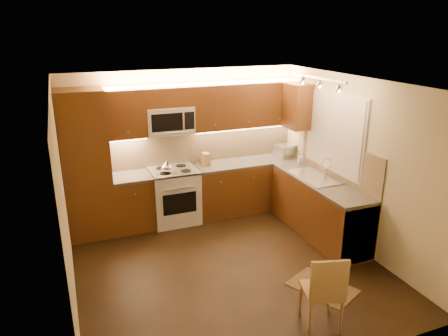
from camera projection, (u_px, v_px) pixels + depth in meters
name	position (u px, v px, depth m)	size (l,w,h in m)	color
floor	(229.00, 267.00, 5.77)	(4.00, 4.00, 0.01)	black
ceiling	(229.00, 84.00, 4.97)	(4.00, 4.00, 0.01)	beige
wall_back	(185.00, 144.00, 7.13)	(4.00, 0.01, 2.50)	beige
wall_front	(316.00, 258.00, 3.61)	(4.00, 0.01, 2.50)	beige
wall_left	(64.00, 205.00, 4.67)	(0.01, 4.00, 2.50)	beige
wall_right	(356.00, 164.00, 6.07)	(0.01, 4.00, 2.50)	beige
pantry	(86.00, 166.00, 6.32)	(0.70, 0.60, 2.30)	#4B2610
base_cab_back_left	(133.00, 203.00, 6.79)	(0.62, 0.60, 0.86)	#4B2610
counter_back_left	(131.00, 177.00, 6.64)	(0.62, 0.60, 0.04)	#33312E
base_cab_back_right	(247.00, 186.00, 7.49)	(1.92, 0.60, 0.86)	#4B2610
counter_back_right	(247.00, 162.00, 7.35)	(1.92, 0.60, 0.04)	#33312E
base_cab_right	(319.00, 208.00, 6.58)	(0.60, 2.00, 0.86)	#4B2610
counter_right	(321.00, 182.00, 6.43)	(0.60, 2.00, 0.04)	#33312E
dishwasher	(347.00, 227.00, 5.96)	(0.58, 0.60, 0.84)	silver
backsplash_back	(204.00, 145.00, 7.26)	(3.30, 0.02, 0.60)	tan
backsplash_right	(338.00, 160.00, 6.43)	(0.02, 2.00, 0.60)	tan
upper_cab_back_left	(125.00, 114.00, 6.43)	(0.62, 0.35, 0.75)	#4B2610
upper_cab_back_right	(245.00, 105.00, 7.14)	(1.92, 0.35, 0.75)	#4B2610
upper_cab_bridge	(168.00, 97.00, 6.60)	(0.76, 0.35, 0.31)	#4B2610
upper_cab_right_corner	(298.00, 106.00, 7.03)	(0.35, 0.50, 0.75)	#4B2610
stove	(174.00, 196.00, 6.99)	(0.76, 0.65, 0.92)	silver
microwave	(169.00, 120.00, 6.71)	(0.76, 0.38, 0.44)	silver
window_frame	(335.00, 132.00, 6.43)	(0.03, 1.44, 1.24)	silver
window_blinds	(333.00, 133.00, 6.42)	(0.02, 1.36, 1.16)	silver
sink	(316.00, 173.00, 6.53)	(0.52, 0.86, 0.15)	silver
faucet	(326.00, 167.00, 6.57)	(0.20, 0.04, 0.30)	silver
track_light_bar	(320.00, 78.00, 5.87)	(0.04, 1.20, 0.03)	silver
kettle	(167.00, 167.00, 6.67)	(0.18, 0.18, 0.21)	silver
toaster_oven	(285.00, 150.00, 7.59)	(0.36, 0.27, 0.22)	silver
knife_block	(206.00, 159.00, 7.10)	(0.10, 0.16, 0.22)	olive
spice_jar_a	(194.00, 161.00, 7.22)	(0.05, 0.05, 0.09)	silver
spice_jar_b	(195.00, 161.00, 7.20)	(0.04, 0.04, 0.10)	brown
spice_jar_c	(200.00, 160.00, 7.25)	(0.04, 0.04, 0.09)	silver
spice_jar_d	(201.00, 161.00, 7.20)	(0.05, 0.05, 0.10)	brown
soap_bottle	(300.00, 158.00, 7.26)	(0.07, 0.07, 0.16)	white
rug	(322.00, 287.00, 5.30)	(0.53, 0.79, 0.01)	black
dining_chair	(322.00, 289.00, 4.53)	(0.40, 0.40, 0.91)	olive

